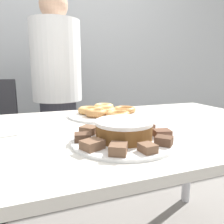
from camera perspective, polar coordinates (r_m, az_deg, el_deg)
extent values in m
cube|color=#B2B7BC|center=(2.42, -14.20, 18.25)|extent=(8.00, 0.05, 2.60)
cube|color=silver|center=(0.92, -1.65, -5.01)|extent=(1.66, 0.89, 0.03)
cylinder|color=silver|center=(1.73, 19.29, -10.87)|extent=(0.06, 0.06, 0.71)
cylinder|color=#383842|center=(1.85, -13.38, -8.52)|extent=(0.28, 0.28, 0.75)
cylinder|color=white|center=(1.75, -14.37, 12.66)|extent=(0.37, 0.37, 0.59)
sphere|color=tan|center=(1.80, -15.04, 25.40)|extent=(0.21, 0.21, 0.21)
cylinder|color=white|center=(0.74, 3.00, -7.33)|extent=(0.36, 0.36, 0.01)
cylinder|color=white|center=(1.15, -1.92, -0.68)|extent=(0.38, 0.38, 0.01)
cylinder|color=brown|center=(0.73, 3.02, -5.06)|extent=(0.19, 0.19, 0.05)
cylinder|color=white|center=(0.72, 3.05, -2.66)|extent=(0.19, 0.19, 0.01)
cube|color=brown|center=(0.80, -5.97, -4.67)|extent=(0.08, 0.08, 0.03)
cube|color=#513828|center=(0.72, -7.68, -6.50)|extent=(0.06, 0.05, 0.02)
cube|color=brown|center=(0.64, -5.18, -8.46)|extent=(0.08, 0.07, 0.03)
cube|color=brown|center=(0.61, 1.65, -9.62)|extent=(0.07, 0.07, 0.03)
cube|color=brown|center=(0.63, 9.30, -9.26)|extent=(0.05, 0.05, 0.02)
cube|color=#513828|center=(0.69, 13.39, -7.31)|extent=(0.07, 0.07, 0.03)
cube|color=brown|center=(0.77, 12.94, -5.44)|extent=(0.06, 0.06, 0.02)
cube|color=brown|center=(0.84, 9.26, -4.08)|extent=(0.06, 0.06, 0.02)
cube|color=#513828|center=(0.86, 3.96, -3.53)|extent=(0.07, 0.08, 0.02)
cube|color=#513828|center=(0.85, -1.57, -3.76)|extent=(0.05, 0.06, 0.02)
torus|color=tan|center=(1.14, -1.92, 0.39)|extent=(0.12, 0.12, 0.03)
torus|color=#D18E4C|center=(1.06, 1.59, -0.59)|extent=(0.12, 0.12, 0.03)
torus|color=#C68447|center=(1.19, 3.31, 0.67)|extent=(0.12, 0.12, 0.03)
torus|color=#E5AD66|center=(1.24, -2.17, 1.31)|extent=(0.11, 0.11, 0.04)
torus|color=tan|center=(1.16, -6.06, 0.50)|extent=(0.12, 0.12, 0.03)
torus|color=#C68447|center=(1.08, -4.18, -0.18)|extent=(0.11, 0.11, 0.04)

